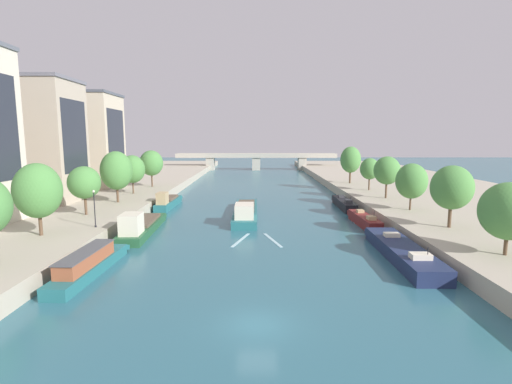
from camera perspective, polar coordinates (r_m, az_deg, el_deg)
name	(u,v)px	position (r m, az deg, el deg)	size (l,w,h in m)	color
ground_plane	(257,325)	(25.05, 0.12, -19.21)	(400.00, 400.00, 0.00)	#2D6070
quay_left	(88,190)	(85.16, -23.75, 0.24)	(36.00, 170.00, 1.63)	#B2A893
quay_right	(423,190)	(85.22, 23.71, 0.25)	(36.00, 170.00, 1.63)	#B2A893
barge_midriver	(245,211)	(55.52, -1.63, -2.90)	(3.31, 18.83, 2.90)	#23666B
wake_behind_barge	(256,240)	(43.50, 0.03, -7.17)	(5.60, 5.87, 0.03)	#A0CCD6
moored_boat_left_midway	(89,264)	(35.79, -23.66, -9.79)	(2.47, 12.62, 2.18)	#23666B
moored_boat_left_far	(141,226)	(48.27, -16.81, -4.88)	(3.39, 15.13, 3.23)	#235633
moored_boat_left_downstream	(168,202)	(64.93, -13.05, -1.46)	(2.31, 11.94, 2.99)	#23666B
moored_boat_right_gap_after	(401,251)	(39.60, 20.83, -8.25)	(3.36, 15.59, 2.44)	#1E284C
moored_boat_right_second	(364,220)	(52.49, 15.76, -4.03)	(2.12, 10.21, 2.45)	maroon
moored_boat_right_end	(343,203)	(64.69, 12.92, -1.67)	(2.00, 11.64, 2.46)	black
tree_left_second	(37,191)	(44.06, -29.85, 0.16)	(4.59, 4.59, 7.36)	brown
tree_left_midway	(84,183)	(53.39, -24.31, 1.28)	(4.05, 4.05, 6.25)	brown
tree_left_end_of_row	(116,171)	(61.86, -20.18, 3.01)	(4.74, 4.74, 7.82)	brown
tree_left_nearest	(132,169)	(70.91, -18.03, 3.25)	(4.40, 4.40, 6.77)	brown
tree_left_third	(151,163)	(79.67, -15.41, 4.18)	(4.63, 4.63, 7.31)	brown
tree_right_by_lamp	(508,211)	(38.23, 33.50, -2.40)	(4.69, 4.69, 6.21)	brown
tree_right_midway	(451,188)	(46.82, 27.12, 0.59)	(4.45, 4.45, 6.88)	brown
tree_right_far	(411,181)	(56.13, 22.13, 1.52)	(4.21, 4.21, 6.40)	brown
tree_right_end_of_row	(387,171)	(65.68, 18.90, 3.05)	(4.24, 4.24, 6.84)	brown
tree_right_past_mid	(369,169)	(74.81, 16.54, 3.33)	(3.57, 3.57, 6.04)	brown
tree_right_distant	(350,160)	(85.30, 13.87, 4.70)	(4.37, 4.37, 7.94)	brown
lamppost_left_bank	(94,207)	(45.72, -23.02, -2.06)	(0.28, 0.28, 4.15)	black
building_left_middle	(30,141)	(68.34, -30.70, 6.61)	(14.23, 9.94, 18.74)	#B2A38E
building_left_tall	(83,140)	(84.40, -24.46, 7.04)	(13.72, 11.15, 18.58)	beige
bridge_far	(256,160)	(135.83, -0.03, 4.87)	(56.57, 4.40, 5.91)	#ADA899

